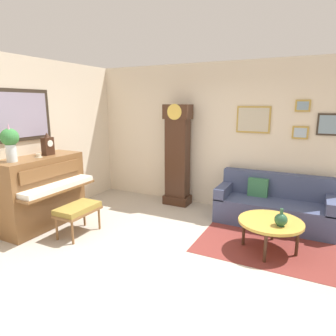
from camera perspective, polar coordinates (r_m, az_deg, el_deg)
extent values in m
cube|color=#B2A899|center=(4.22, -2.42, -17.29)|extent=(6.40, 6.00, 0.10)
cube|color=beige|center=(5.47, -27.17, 4.33)|extent=(0.10, 4.90, 2.80)
cube|color=#33281E|center=(5.44, -26.52, 9.13)|extent=(0.03, 1.10, 0.84)
cube|color=#998EA8|center=(5.42, -26.41, 9.14)|extent=(0.01, 0.98, 0.72)
cube|color=beige|center=(5.91, 8.90, 6.05)|extent=(5.30, 0.10, 2.80)
cube|color=#B28E3D|center=(5.53, 24.63, 10.90)|extent=(0.24, 0.03, 0.20)
cube|color=#7A93A3|center=(5.52, 24.62, 10.90)|extent=(0.18, 0.01, 0.14)
cube|color=#B28E3D|center=(5.63, 16.17, 8.98)|extent=(0.60, 0.03, 0.48)
cube|color=#BCB299|center=(5.62, 16.14, 8.98)|extent=(0.54, 0.01, 0.42)
cube|color=#B28E3D|center=(5.56, 24.21, 6.27)|extent=(0.26, 0.03, 0.22)
cube|color=#9EB2C1|center=(5.54, 24.20, 6.26)|extent=(0.20, 0.01, 0.16)
cube|color=#33281E|center=(5.54, 29.54, 7.31)|extent=(0.52, 0.03, 0.36)
cube|color=#7A93A3|center=(5.53, 29.54, 7.29)|extent=(0.46, 0.01, 0.30)
cube|color=maroon|center=(4.73, 19.45, -13.82)|extent=(2.10, 1.50, 0.01)
cube|color=brown|center=(5.41, -23.40, -4.18)|extent=(0.60, 1.44, 1.18)
cube|color=brown|center=(5.07, -20.35, -3.95)|extent=(0.28, 1.38, 0.04)
cube|color=white|center=(5.05, -20.40, -3.30)|extent=(0.26, 1.32, 0.08)
cube|color=brown|center=(5.08, -21.45, -0.51)|extent=(0.03, 1.20, 0.20)
cube|color=brown|center=(4.87, -17.02, -8.07)|extent=(0.42, 0.70, 0.04)
cube|color=olive|center=(4.85, -17.06, -7.40)|extent=(0.40, 0.68, 0.08)
cylinder|color=brown|center=(4.65, -17.99, -11.83)|extent=(0.04, 0.04, 0.36)
cylinder|color=brown|center=(5.05, -13.17, -9.54)|extent=(0.04, 0.04, 0.36)
cylinder|color=brown|center=(4.86, -20.73, -10.92)|extent=(0.04, 0.04, 0.36)
cylinder|color=brown|center=(5.25, -15.89, -8.83)|extent=(0.04, 0.04, 0.36)
cube|color=#3D2316|center=(6.14, 1.80, -6.09)|extent=(0.52, 0.34, 0.18)
cube|color=#3D2316|center=(5.94, 1.85, 1.25)|extent=(0.44, 0.28, 1.78)
cube|color=#3D2316|center=(5.83, 1.92, 10.84)|extent=(0.52, 0.32, 0.28)
cylinder|color=gold|center=(5.69, 1.25, 10.80)|extent=(0.30, 0.02, 0.30)
cylinder|color=gold|center=(5.88, 1.65, 1.73)|extent=(0.03, 0.03, 0.70)
cube|color=#424C70|center=(5.42, 19.64, -8.08)|extent=(1.90, 0.80, 0.42)
cube|color=#424C70|center=(5.58, 20.35, -3.12)|extent=(1.90, 0.20, 0.44)
cube|color=#424C70|center=(5.48, 10.92, -4.14)|extent=(0.18, 0.80, 0.20)
cube|color=#424C70|center=(5.31, 29.14, -6.08)|extent=(0.18, 0.80, 0.20)
cube|color=#38754C|center=(5.48, 17.00, -3.61)|extent=(0.34, 0.12, 0.32)
cylinder|color=gold|center=(4.40, 19.23, -9.83)|extent=(0.88, 0.88, 0.04)
torus|color=#3D2316|center=(4.40, 19.23, -9.83)|extent=(0.88, 0.88, 0.04)
cylinder|color=#3D2316|center=(4.82, 19.64, -10.77)|extent=(0.04, 0.04, 0.41)
cylinder|color=#3D2316|center=(4.47, 23.71, -13.00)|extent=(0.04, 0.04, 0.41)
cylinder|color=#3D2316|center=(4.16, 18.30, -14.44)|extent=(0.04, 0.04, 0.41)
cylinder|color=#3D2316|center=(4.54, 14.43, -11.88)|extent=(0.04, 0.04, 0.41)
cube|color=#3D2316|center=(5.38, -22.24, 3.93)|extent=(0.12, 0.18, 0.30)
cylinder|color=white|center=(5.32, -21.84, 4.43)|extent=(0.01, 0.11, 0.11)
cone|color=#3D2316|center=(5.35, -22.40, 5.94)|extent=(0.10, 0.10, 0.08)
cylinder|color=silver|center=(4.97, -28.03, 2.53)|extent=(0.15, 0.15, 0.26)
sphere|color=#387F3D|center=(4.94, -28.31, 5.27)|extent=(0.26, 0.26, 0.26)
cone|color=#D199B7|center=(4.89, -28.45, 6.74)|extent=(0.06, 0.06, 0.16)
cylinder|color=beige|center=(5.20, -23.73, 1.92)|extent=(0.12, 0.12, 0.01)
cylinder|color=beige|center=(5.20, -23.76, 2.20)|extent=(0.08, 0.08, 0.06)
cylinder|color=#234C33|center=(4.26, 20.92, -10.32)|extent=(0.09, 0.09, 0.01)
sphere|color=#285638|center=(4.23, 21.01, -9.33)|extent=(0.17, 0.17, 0.17)
cylinder|color=#285638|center=(4.20, 21.13, -7.87)|extent=(0.04, 0.04, 0.08)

